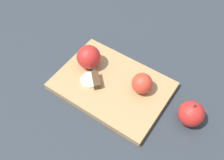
% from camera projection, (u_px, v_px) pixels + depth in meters
% --- Properties ---
extents(ground_plane, '(4.00, 4.00, 0.00)m').
position_uv_depth(ground_plane, '(112.00, 87.00, 0.87)').
color(ground_plane, '#282D33').
extents(cutting_board, '(0.37, 0.27, 0.02)m').
position_uv_depth(cutting_board, '(112.00, 86.00, 0.86)').
color(cutting_board, '#A37A4C').
rests_on(cutting_board, ground_plane).
extents(apple_half_left, '(0.07, 0.07, 0.07)m').
position_uv_depth(apple_half_left, '(142.00, 83.00, 0.81)').
color(apple_half_left, red).
rests_on(apple_half_left, cutting_board).
extents(apple_half_right, '(0.08, 0.08, 0.08)m').
position_uv_depth(apple_half_right, '(89.00, 57.00, 0.87)').
color(apple_half_right, red).
rests_on(apple_half_right, cutting_board).
extents(knife, '(0.12, 0.11, 0.02)m').
position_uv_depth(knife, '(96.00, 79.00, 0.85)').
color(knife, silver).
rests_on(knife, cutting_board).
extents(apple_slice, '(0.06, 0.06, 0.01)m').
position_uv_depth(apple_slice, '(90.00, 80.00, 0.85)').
color(apple_slice, beige).
rests_on(apple_slice, cutting_board).
extents(apple_whole, '(0.08, 0.08, 0.09)m').
position_uv_depth(apple_whole, '(191.00, 114.00, 0.76)').
color(apple_whole, red).
rests_on(apple_whole, ground_plane).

